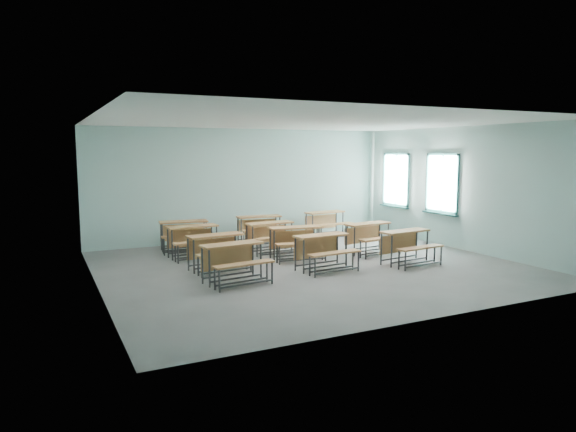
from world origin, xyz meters
The scene contains 12 objects.
room centered at (0.08, 0.03, 1.60)m, with size 9.04×8.04×3.24m.
desk_unit_r0c0 centered at (-2.04, -0.60, 0.52)m, with size 1.32×0.97×0.77m.
desk_unit_r0c1 centered at (0.07, -0.44, 0.52)m, with size 1.30×0.93×0.77m.
desk_unit_r0c2 centered at (2.08, -0.77, 0.52)m, with size 1.31×0.96×0.77m.
desk_unit_r1c0 centered at (-2.00, 0.58, 0.52)m, with size 1.30×0.94×0.77m.
desk_unit_r1c1 centered at (0.05, 0.85, 0.52)m, with size 1.33×0.98×0.77m.
desk_unit_r1c2 centered at (2.02, 0.62, 0.52)m, with size 1.31×0.96×0.77m.
desk_unit_r2c0 centered at (-2.09, 2.09, 0.52)m, with size 1.28×0.90×0.77m.
desk_unit_r2c1 centered at (-0.16, 1.81, 0.52)m, with size 1.29×0.92×0.77m.
desk_unit_r3c0 centered at (-2.07, 3.05, 0.52)m, with size 1.32×0.96×0.77m.
desk_unit_r3c1 centered at (0.09, 3.14, 0.52)m, with size 1.30×0.93×0.77m.
desk_unit_r3c2 centered at (2.29, 3.22, 0.52)m, with size 1.31×0.96×0.77m.
Camera 1 is at (-5.42, -9.87, 2.56)m, focal length 32.00 mm.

